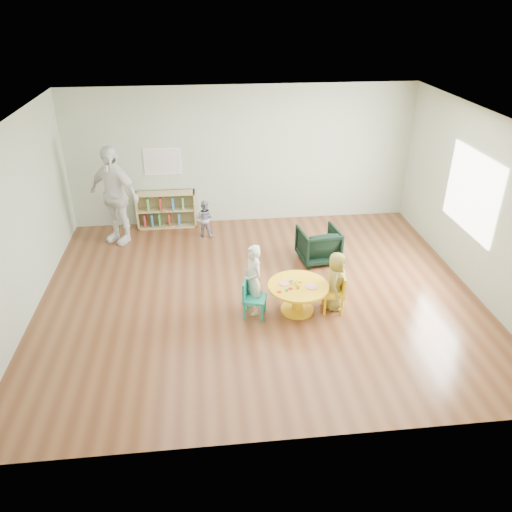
# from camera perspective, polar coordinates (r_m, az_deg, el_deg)

# --- Properties ---
(room) EXTENTS (7.10, 7.00, 2.80)m
(room) POSITION_cam_1_polar(r_m,az_deg,el_deg) (7.32, 0.47, 8.26)
(room) COLOR brown
(room) RESTS_ON ground
(activity_table) EXTENTS (0.92, 0.92, 0.50)m
(activity_table) POSITION_cam_1_polar(r_m,az_deg,el_deg) (7.61, 4.81, -4.24)
(activity_table) COLOR yellow
(activity_table) RESTS_ON ground
(kid_chair_left) EXTENTS (0.41, 0.41, 0.62)m
(kid_chair_left) POSITION_cam_1_polar(r_m,az_deg,el_deg) (7.46, -0.50, -4.71)
(kid_chair_left) COLOR #198C76
(kid_chair_left) RESTS_ON ground
(kid_chair_right) EXTENTS (0.37, 0.37, 0.62)m
(kid_chair_right) POSITION_cam_1_polar(r_m,az_deg,el_deg) (7.70, 9.16, -4.01)
(kid_chair_right) COLOR yellow
(kid_chair_right) RESTS_ON ground
(bookshelf) EXTENTS (1.20, 0.30, 0.75)m
(bookshelf) POSITION_cam_1_polar(r_m,az_deg,el_deg) (10.52, -10.27, 5.26)
(bookshelf) COLOR tan
(bookshelf) RESTS_ON ground
(alphabet_poster) EXTENTS (0.74, 0.01, 0.54)m
(alphabet_poster) POSITION_cam_1_polar(r_m,az_deg,el_deg) (10.30, -10.63, 10.58)
(alphabet_poster) COLOR white
(alphabet_poster) RESTS_ON ground
(armchair) EXTENTS (0.76, 0.78, 0.63)m
(armchair) POSITION_cam_1_polar(r_m,az_deg,el_deg) (9.07, 7.14, 1.29)
(armchair) COLOR black
(armchair) RESTS_ON ground
(child_left) EXTENTS (0.40, 0.48, 1.12)m
(child_left) POSITION_cam_1_polar(r_m,az_deg,el_deg) (7.44, -0.37, -2.75)
(child_left) COLOR silver
(child_left) RESTS_ON ground
(child_right) EXTENTS (0.44, 0.54, 0.95)m
(child_right) POSITION_cam_1_polar(r_m,az_deg,el_deg) (7.67, 9.10, -2.86)
(child_right) COLOR yellow
(child_right) RESTS_ON ground
(toddler) EXTENTS (0.44, 0.40, 0.76)m
(toddler) POSITION_cam_1_polar(r_m,az_deg,el_deg) (9.96, -5.88, 4.30)
(toddler) COLOR #1C2248
(toddler) RESTS_ON ground
(adult_caretaker) EXTENTS (1.19, 0.99, 1.90)m
(adult_caretaker) POSITION_cam_1_polar(r_m,az_deg,el_deg) (9.87, -15.93, 6.70)
(adult_caretaker) COLOR white
(adult_caretaker) RESTS_ON ground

